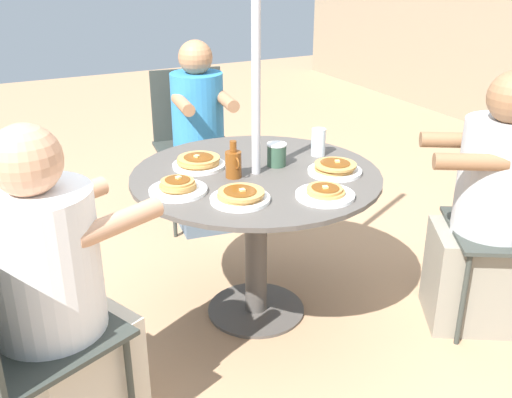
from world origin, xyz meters
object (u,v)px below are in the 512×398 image
at_px(patio_table, 256,204).
at_px(pancake_plate_b, 199,162).
at_px(diner_south, 58,309).
at_px(pancake_plate_c, 240,196).
at_px(diner_north, 488,216).
at_px(diner_east, 200,144).
at_px(patio_chair_east, 193,135).
at_px(pancake_plate_e, 325,193).
at_px(drinking_glass_a, 318,142).
at_px(pancake_plate_a, 178,187).
at_px(patio_chair_south, 6,333).
at_px(pancake_plate_d, 335,169).
at_px(coffee_cup, 277,155).
at_px(syrup_bottle, 234,163).

xyz_separation_m(patio_table, pancake_plate_b, (-0.19, -0.20, 0.17)).
bearing_deg(patio_table, diner_south, -66.45).
height_order(pancake_plate_b, pancake_plate_c, pancake_plate_b).
bearing_deg(diner_north, diner_east, 56.44).
relative_size(patio_chair_east, pancake_plate_e, 3.90).
distance_m(patio_chair_east, drinking_glass_a, 1.17).
bearing_deg(diner_north, pancake_plate_a, 100.15).
xyz_separation_m(diner_north, pancake_plate_a, (-0.47, -1.28, 0.20)).
height_order(diner_south, pancake_plate_b, diner_south).
distance_m(pancake_plate_b, pancake_plate_c, 0.43).
bearing_deg(patio_chair_south, drinking_glass_a, 87.43).
xyz_separation_m(pancake_plate_c, pancake_plate_d, (-0.09, 0.51, 0.00)).
bearing_deg(coffee_cup, drinking_glass_a, 99.16).
relative_size(patio_table, pancake_plate_c, 4.65).
xyz_separation_m(diner_north, patio_chair_east, (-1.73, -0.74, -0.00)).
relative_size(patio_table, diner_south, 0.94).
distance_m(pancake_plate_b, pancake_plate_d, 0.61).
xyz_separation_m(patio_table, syrup_bottle, (0.00, -0.11, 0.22)).
xyz_separation_m(diner_north, pancake_plate_b, (-0.71, -1.09, 0.20)).
height_order(patio_chair_south, drinking_glass_a, patio_chair_south).
distance_m(patio_chair_south, coffee_cup, 1.37).
bearing_deg(coffee_cup, pancake_plate_c, -47.57).
height_order(patio_chair_south, pancake_plate_b, patio_chair_south).
xyz_separation_m(patio_chair_east, syrup_bottle, (1.21, -0.26, 0.24)).
relative_size(patio_chair_east, diner_south, 0.79).
bearing_deg(patio_table, patio_chair_south, -66.45).
bearing_deg(patio_chair_south, syrup_bottle, 92.11).
relative_size(diner_north, patio_chair_south, 1.27).
relative_size(pancake_plate_e, drinking_glass_a, 1.84).
bearing_deg(diner_south, drinking_glass_a, 87.09).
distance_m(pancake_plate_d, drinking_glass_a, 0.25).
bearing_deg(diner_south, pancake_plate_e, 69.02).
distance_m(patio_table, diner_south, 1.03).
bearing_deg(patio_table, diner_east, 172.75).
xyz_separation_m(patio_table, drinking_glass_a, (-0.09, 0.38, 0.22)).
bearing_deg(drinking_glass_a, pancake_plate_b, -99.93).
bearing_deg(pancake_plate_e, drinking_glass_a, 151.27).
distance_m(patio_chair_south, drinking_glass_a, 1.62).
bearing_deg(pancake_plate_c, drinking_glass_a, 120.38).
bearing_deg(diner_north, coffee_cup, 83.76).
xyz_separation_m(patio_chair_south, pancake_plate_d, (-0.33, 1.43, 0.20)).
bearing_deg(drinking_glass_a, diner_east, -165.45).
distance_m(diner_north, coffee_cup, 0.98).
height_order(pancake_plate_b, syrup_bottle, syrup_bottle).
bearing_deg(patio_table, pancake_plate_d, 63.55).
bearing_deg(pancake_plate_e, patio_chair_south, -84.42).
xyz_separation_m(syrup_bottle, drinking_glass_a, (-0.09, 0.48, 0.00)).
relative_size(pancake_plate_d, drinking_glass_a, 1.84).
bearing_deg(pancake_plate_b, drinking_glass_a, 80.07).
xyz_separation_m(pancake_plate_a, pancake_plate_e, (0.31, 0.51, -0.01)).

